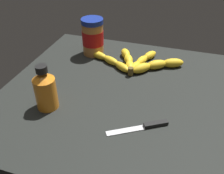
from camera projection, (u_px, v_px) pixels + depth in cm
name	position (u px, v px, depth cm)	size (l,w,h in cm)	color
ground_plane	(114.00, 95.00, 85.03)	(76.08, 73.88, 3.50)	black
banana_bunch	(137.00, 62.00, 96.66)	(19.64, 38.34, 3.52)	yellow
peanut_butter_jar	(93.00, 37.00, 101.69)	(8.83, 8.83, 15.09)	#B27238
honey_bottle	(45.00, 89.00, 73.55)	(6.59, 6.59, 14.51)	orange
butter_knife	(143.00, 127.00, 69.36)	(10.73, 16.13, 1.20)	silver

